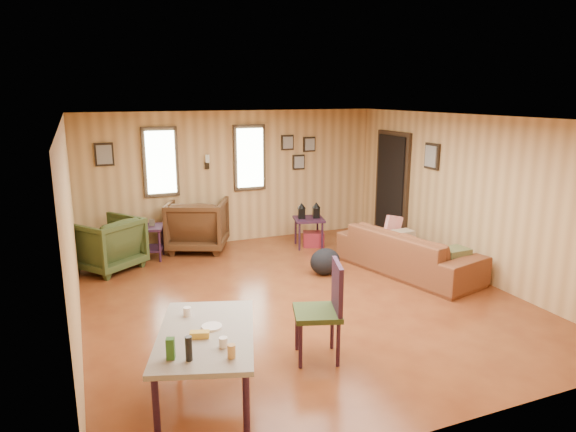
# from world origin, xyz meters

# --- Properties ---
(room) EXTENTS (5.54, 6.04, 2.44)m
(room) POSITION_xyz_m (0.17, 0.27, 1.21)
(room) COLOR brown
(room) RESTS_ON ground
(sofa) EXTENTS (1.21, 2.38, 0.89)m
(sofa) POSITION_xyz_m (1.95, 0.30, 0.45)
(sofa) COLOR brown
(sofa) RESTS_ON ground
(recliner_brown) EXTENTS (1.25, 1.22, 1.00)m
(recliner_brown) POSITION_xyz_m (-0.76, 2.70, 0.50)
(recliner_brown) COLOR #472A15
(recliner_brown) RESTS_ON ground
(recliner_green) EXTENTS (1.20, 1.19, 0.91)m
(recliner_green) POSITION_xyz_m (-2.30, 2.20, 0.45)
(recliner_green) COLOR #36421E
(recliner_green) RESTS_ON ground
(end_table) EXTENTS (0.65, 0.62, 0.69)m
(end_table) POSITION_xyz_m (-1.66, 2.52, 0.38)
(end_table) COLOR #32162B
(end_table) RESTS_ON ground
(side_table) EXTENTS (0.62, 0.62, 0.82)m
(side_table) POSITION_xyz_m (1.11, 2.12, 0.55)
(side_table) COLOR #32162B
(side_table) RESTS_ON ground
(cooler) EXTENTS (0.44, 0.38, 0.26)m
(cooler) POSITION_xyz_m (1.21, 2.11, 0.13)
(cooler) COLOR maroon
(cooler) RESTS_ON ground
(backpack) EXTENTS (0.50, 0.39, 0.41)m
(backpack) POSITION_xyz_m (0.73, 0.70, 0.20)
(backpack) COLOR black
(backpack) RESTS_ON ground
(sofa_pillows) EXTENTS (0.45, 1.64, 0.34)m
(sofa_pillows) POSITION_xyz_m (2.22, 0.28, 0.50)
(sofa_pillows) COLOR brown
(sofa_pillows) RESTS_ON sofa
(dining_table) EXTENTS (1.19, 1.54, 0.89)m
(dining_table) POSITION_xyz_m (-1.73, -1.93, 0.63)
(dining_table) COLOR gray
(dining_table) RESTS_ON ground
(dining_chair) EXTENTS (0.59, 0.59, 1.04)m
(dining_chair) POSITION_xyz_m (-0.41, -1.58, 0.58)
(dining_chair) COLOR #36421E
(dining_chair) RESTS_ON ground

